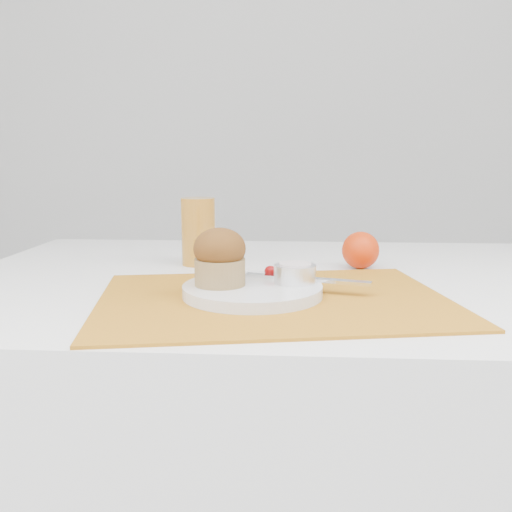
# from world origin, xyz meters

# --- Properties ---
(table) EXTENTS (1.20, 0.80, 0.75)m
(table) POSITION_xyz_m (0.00, 0.05, 0.38)
(table) COLOR white
(table) RESTS_ON ground
(placemat) EXTENTS (0.56, 0.45, 0.00)m
(placemat) POSITION_xyz_m (-0.03, -0.12, 0.75)
(placemat) COLOR #B67019
(placemat) RESTS_ON table
(plate) EXTENTS (0.23, 0.23, 0.02)m
(plate) POSITION_xyz_m (-0.07, -0.11, 0.76)
(plate) COLOR silver
(plate) RESTS_ON placemat
(ramekin) EXTENTS (0.08, 0.08, 0.03)m
(ramekin) POSITION_xyz_m (-0.00, -0.09, 0.78)
(ramekin) COLOR silver
(ramekin) RESTS_ON plate
(cream) EXTENTS (0.05, 0.05, 0.01)m
(cream) POSITION_xyz_m (-0.00, -0.09, 0.80)
(cream) COLOR beige
(cream) RESTS_ON ramekin
(raspberry_near) EXTENTS (0.02, 0.02, 0.02)m
(raspberry_near) POSITION_xyz_m (-0.04, -0.05, 0.78)
(raspberry_near) COLOR #590202
(raspberry_near) RESTS_ON plate
(raspberry_far) EXTENTS (0.02, 0.02, 0.02)m
(raspberry_far) POSITION_xyz_m (-0.02, -0.07, 0.78)
(raspberry_far) COLOR #51020E
(raspberry_far) RESTS_ON plate
(butter_knife) EXTENTS (0.19, 0.07, 0.00)m
(butter_knife) POSITION_xyz_m (0.01, -0.08, 0.77)
(butter_knife) COLOR silver
(butter_knife) RESTS_ON plate
(orange) EXTENTS (0.07, 0.07, 0.07)m
(orange) POSITION_xyz_m (0.12, 0.13, 0.78)
(orange) COLOR red
(orange) RESTS_ON table
(juice_glass) EXTENTS (0.08, 0.08, 0.13)m
(juice_glass) POSITION_xyz_m (-0.19, 0.14, 0.81)
(juice_glass) COLOR #BB7A23
(juice_glass) RESTS_ON table
(muffin) EXTENTS (0.08, 0.08, 0.09)m
(muffin) POSITION_xyz_m (-0.11, -0.11, 0.81)
(muffin) COLOR #9A7C4A
(muffin) RESTS_ON plate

